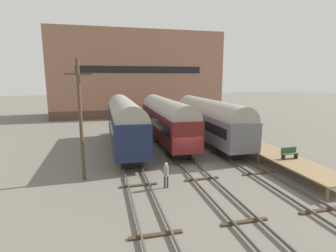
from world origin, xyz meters
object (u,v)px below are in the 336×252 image
bench (289,153)px  utility_pole (81,119)px  person_worker (166,173)px  train_car_maroon (166,118)px  train_car_grey (210,119)px  train_car_navy (125,121)px

bench → utility_pole: (-16.00, 1.93, 3.07)m
bench → person_worker: size_ratio=0.78×
train_car_maroon → train_car_grey: train_car_maroon is taller
train_car_grey → person_worker: 13.04m
train_car_maroon → bench: train_car_maroon is taller
train_car_navy → utility_pole: utility_pole is taller
train_car_maroon → bench: 13.29m
train_car_grey → train_car_navy: train_car_navy is taller
train_car_grey → person_worker: bearing=-126.0°
person_worker → utility_pole: utility_pole is taller
train_car_navy → utility_pole: 8.47m
train_car_maroon → person_worker: bearing=-103.8°
person_worker → utility_pole: bearing=152.0°
train_car_navy → person_worker: 10.72m
train_car_navy → person_worker: bearing=-80.2°
train_car_navy → bench: train_car_navy is taller
bench → train_car_grey: bearing=107.0°
person_worker → train_car_grey: bearing=54.0°
train_car_maroon → bench: bearing=-54.9°
train_car_navy → bench: size_ratio=10.75×
train_car_navy → utility_pole: (-3.71, -7.46, 1.49)m
train_car_maroon → bench: size_ratio=11.28×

